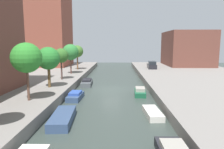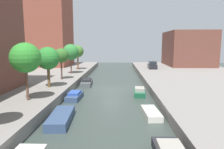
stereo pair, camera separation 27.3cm
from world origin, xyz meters
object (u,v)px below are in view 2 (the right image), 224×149
(moored_boat_right_2, at_px, (139,92))
(moored_boat_left_2, at_px, (75,96))
(street_tree_4, at_px, (71,52))
(moored_boat_left_1, at_px, (61,118))
(moored_boat_right_1, at_px, (151,113))
(apartment_tower_far, at_px, (48,28))
(low_block_right, at_px, (188,49))
(street_tree_3, at_px, (61,56))
(parked_car, at_px, (152,65))
(street_tree_5, at_px, (78,51))
(street_tree_1, at_px, (25,58))
(moored_boat_left_3, at_px, (87,82))
(street_tree_2, at_px, (48,59))

(moored_boat_right_2, bearing_deg, moored_boat_left_2, -165.04)
(street_tree_4, xyz_separation_m, moored_boat_left_2, (3.49, -13.53, -4.42))
(moored_boat_left_1, relative_size, moored_boat_right_1, 1.36)
(apartment_tower_far, xyz_separation_m, moored_boat_right_2, (19.65, -25.24, -9.69))
(low_block_right, xyz_separation_m, street_tree_3, (-25.41, -21.52, -0.65))
(apartment_tower_far, relative_size, low_block_right, 1.44)
(parked_car, xyz_separation_m, moored_boat_left_2, (-12.25, -21.77, -1.30))
(low_block_right, distance_m, street_tree_5, 27.03)
(low_block_right, xyz_separation_m, moored_boat_right_1, (-14.07, -34.24, -4.89))
(street_tree_4, bearing_deg, street_tree_5, 90.00)
(moored_boat_right_2, bearing_deg, moored_boat_right_1, -87.78)
(moored_boat_left_2, bearing_deg, parked_car, 60.64)
(street_tree_1, xyz_separation_m, moored_boat_left_1, (3.87, -2.76, -4.61))
(moored_boat_left_3, bearing_deg, street_tree_1, -106.39)
(street_tree_1, height_order, parked_car, street_tree_1)
(parked_car, distance_m, moored_boat_left_1, 31.09)
(moored_boat_left_3, bearing_deg, moored_boat_right_1, -60.17)
(parked_car, height_order, moored_boat_right_1, parked_car)
(street_tree_5, xyz_separation_m, parked_car, (15.74, 2.08, -3.04))
(low_block_right, height_order, street_tree_2, low_block_right)
(apartment_tower_far, distance_m, moored_boat_right_1, 39.46)
(moored_boat_left_1, bearing_deg, apartment_tower_far, 110.03)
(low_block_right, relative_size, street_tree_4, 2.41)
(moored_boat_left_2, distance_m, moored_boat_right_1, 9.49)
(apartment_tower_far, relative_size, moored_boat_right_1, 5.29)
(parked_car, distance_m, moored_boat_right_1, 27.51)
(parked_car, bearing_deg, moored_boat_left_2, -119.36)
(street_tree_1, xyz_separation_m, moored_boat_right_2, (11.05, 6.20, -4.55))
(street_tree_3, bearing_deg, apartment_tower_far, 113.37)
(street_tree_4, bearing_deg, moored_boat_right_2, -46.17)
(low_block_right, distance_m, moored_boat_right_2, 30.83)
(street_tree_2, bearing_deg, apartment_tower_far, 108.61)
(street_tree_3, relative_size, moored_boat_right_2, 1.40)
(street_tree_3, xyz_separation_m, moored_boat_left_3, (3.62, 0.74, -4.10))
(parked_car, distance_m, moored_boat_left_3, 18.30)
(apartment_tower_far, distance_m, moored_boat_left_1, 37.68)
(low_block_right, xyz_separation_m, parked_car, (-9.67, -7.12, -3.48))
(moored_boat_left_3, relative_size, moored_boat_right_1, 1.33)
(street_tree_2, xyz_separation_m, moored_boat_left_3, (3.62, 6.37, -4.08))
(street_tree_3, xyz_separation_m, moored_boat_right_1, (11.34, -12.72, -4.25))
(street_tree_4, height_order, moored_boat_right_1, street_tree_4)
(street_tree_4, relative_size, moored_boat_left_1, 1.12)
(apartment_tower_far, bearing_deg, street_tree_5, -41.39)
(street_tree_3, height_order, street_tree_4, street_tree_4)
(low_block_right, bearing_deg, moored_boat_right_1, -112.34)
(moored_boat_left_2, xyz_separation_m, moored_boat_right_1, (7.85, -5.34, -0.11))
(low_block_right, relative_size, street_tree_2, 2.58)
(street_tree_4, height_order, moored_boat_left_1, street_tree_4)
(moored_boat_left_2, bearing_deg, street_tree_1, -129.87)
(street_tree_3, height_order, moored_boat_left_3, street_tree_3)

